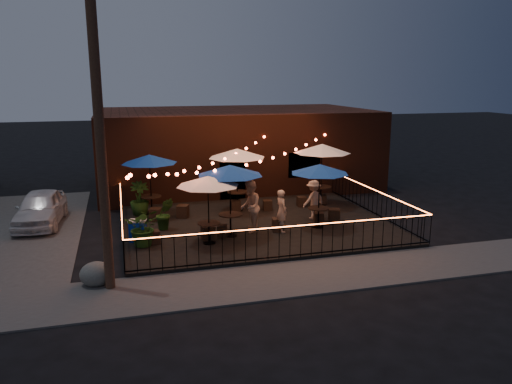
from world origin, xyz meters
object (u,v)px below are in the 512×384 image
(utility_pole, at_px, (100,144))
(boulder, at_px, (96,274))
(cafe_table_1, at_px, (149,160))
(cooler, at_px, (138,231))
(cafe_table_3, at_px, (237,154))
(cafe_table_0, at_px, (208,182))
(cafe_table_2, at_px, (230,171))
(cafe_table_5, at_px, (322,149))
(cafe_table_4, at_px, (320,170))

(utility_pole, xyz_separation_m, boulder, (-0.37, 0.33, -3.65))
(cafe_table_1, bearing_deg, cooler, -101.54)
(cafe_table_1, relative_size, cafe_table_3, 0.95)
(cafe_table_3, xyz_separation_m, cooler, (-4.25, -3.09, -2.03))
(boulder, bearing_deg, cafe_table_3, 48.77)
(cafe_table_0, distance_m, cafe_table_3, 4.40)
(cafe_table_2, bearing_deg, cafe_table_1, 124.35)
(cooler, relative_size, boulder, 0.84)
(cafe_table_0, xyz_separation_m, boulder, (-3.59, -2.35, -1.93))
(cafe_table_5, bearing_deg, cafe_table_3, 178.11)
(utility_pole, xyz_separation_m, cafe_table_1, (1.60, 6.96, -1.58))
(cafe_table_1, height_order, boulder, cafe_table_1)
(cafe_table_1, bearing_deg, cafe_table_5, -3.62)
(cafe_table_1, height_order, cafe_table_3, cafe_table_3)
(cafe_table_0, distance_m, cafe_table_5, 6.84)
(utility_pole, height_order, cafe_table_3, utility_pole)
(cafe_table_1, distance_m, cafe_table_5, 7.31)
(cafe_table_3, distance_m, cafe_table_5, 3.75)
(cafe_table_3, xyz_separation_m, cafe_table_4, (2.37, -3.18, -0.21))
(cafe_table_0, height_order, cooler, cafe_table_0)
(utility_pole, distance_m, cafe_table_2, 5.48)
(utility_pole, height_order, cafe_table_5, utility_pole)
(cafe_table_1, relative_size, cooler, 3.30)
(cafe_table_3, bearing_deg, utility_pole, -127.85)
(cafe_table_0, distance_m, cooler, 3.03)
(cafe_table_2, height_order, cafe_table_3, cafe_table_3)
(boulder, bearing_deg, cafe_table_4, 21.52)
(cafe_table_4, height_order, boulder, cafe_table_4)
(utility_pole, bearing_deg, cafe_table_2, 38.71)
(cafe_table_0, xyz_separation_m, cafe_table_1, (-1.62, 4.28, 0.14))
(cafe_table_3, relative_size, cafe_table_5, 0.82)
(cafe_table_5, bearing_deg, cafe_table_0, -146.00)
(cafe_table_2, xyz_separation_m, boulder, (-4.47, -2.96, -2.14))
(cafe_table_1, distance_m, cafe_table_2, 4.44)
(cafe_table_3, bearing_deg, cafe_table_0, -116.00)
(utility_pole, bearing_deg, cafe_table_5, 36.17)
(utility_pole, distance_m, cafe_table_4, 8.43)
(cooler, bearing_deg, cafe_table_3, 53.26)
(cafe_table_2, bearing_deg, cooler, 175.72)
(cafe_table_4, relative_size, boulder, 2.69)
(utility_pole, distance_m, cafe_table_0, 4.53)
(cafe_table_1, height_order, cafe_table_4, cafe_table_1)
(cafe_table_4, bearing_deg, cafe_table_2, -177.50)
(cafe_table_3, xyz_separation_m, cafe_table_5, (3.74, -0.12, 0.07))
(utility_pole, distance_m, boulder, 3.68)
(utility_pole, distance_m, cafe_table_5, 11.09)
(boulder, bearing_deg, cafe_table_2, 33.48)
(utility_pole, relative_size, cafe_table_4, 3.33)
(cafe_table_1, relative_size, cafe_table_2, 0.88)
(cafe_table_2, xyz_separation_m, cooler, (-3.21, 0.24, -1.95))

